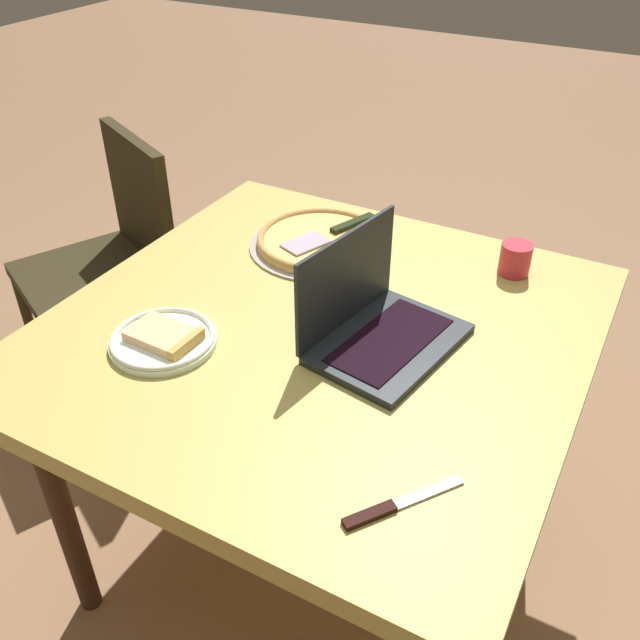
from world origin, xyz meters
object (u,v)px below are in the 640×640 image
(drink_cup, at_px, (515,259))
(chair_near, at_px, (112,256))
(pizza_plate, at_px, (164,339))
(pizza_tray, at_px, (321,240))
(laptop, at_px, (375,322))
(dining_table, at_px, (319,349))
(table_knife, at_px, (392,507))

(drink_cup, relative_size, chair_near, 0.09)
(pizza_plate, distance_m, chair_near, 0.90)
(drink_cup, xyz_separation_m, chair_near, (0.10, -1.23, -0.28))
(drink_cup, bearing_deg, pizza_plate, -41.50)
(pizza_tray, height_order, chair_near, chair_near)
(laptop, relative_size, pizza_plate, 1.59)
(laptop, bearing_deg, chair_near, -106.27)
(pizza_plate, xyz_separation_m, chair_near, (-0.53, -0.68, -0.25))
(pizza_plate, bearing_deg, pizza_tray, 170.81)
(pizza_plate, bearing_deg, laptop, 120.26)
(laptop, distance_m, pizza_plate, 0.44)
(laptop, height_order, pizza_plate, laptop)
(dining_table, xyz_separation_m, pizza_tray, (-0.30, -0.16, 0.08))
(chair_near, bearing_deg, dining_table, 71.51)
(laptop, height_order, pizza_tray, laptop)
(pizza_plate, xyz_separation_m, drink_cup, (-0.63, 0.55, 0.03))
(table_knife, relative_size, chair_near, 0.21)
(chair_near, bearing_deg, laptop, 73.73)
(table_knife, distance_m, drink_cup, 0.79)
(pizza_tray, xyz_separation_m, table_knife, (0.69, 0.50, -0.01))
(drink_cup, bearing_deg, pizza_tray, -77.62)
(pizza_tray, xyz_separation_m, chair_near, (-0.00, -0.76, -0.26))
(pizza_plate, xyz_separation_m, pizza_tray, (-0.52, 0.08, 0.00))
(table_knife, height_order, drink_cup, drink_cup)
(chair_near, bearing_deg, drink_cup, 94.55)
(dining_table, distance_m, pizza_tray, 0.35)
(laptop, bearing_deg, pizza_plate, -59.74)
(dining_table, height_order, pizza_tray, pizza_tray)
(chair_near, bearing_deg, table_knife, 61.30)
(laptop, xyz_separation_m, pizza_tray, (-0.30, -0.29, -0.03))
(dining_table, height_order, chair_near, chair_near)
(laptop, xyz_separation_m, drink_cup, (-0.41, 0.18, -0.01))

